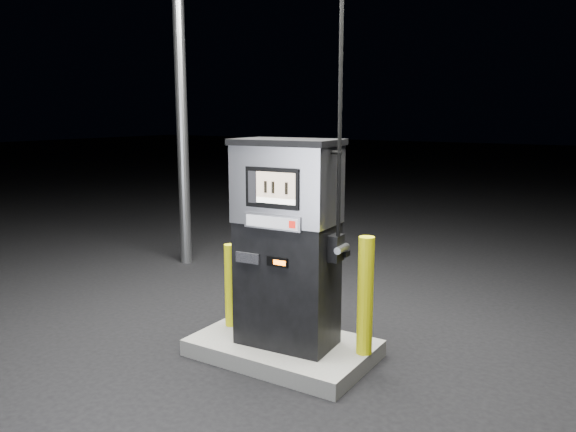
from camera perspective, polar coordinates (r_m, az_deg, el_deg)
The scene contains 5 objects.
ground at distance 5.30m, azimuth -0.50°, elevation -14.00°, with size 80.00×80.00×0.00m, color black.
pump_island at distance 5.27m, azimuth -0.51°, elevation -13.25°, with size 1.60×1.00×0.15m, color #63635E.
fuel_dispenser at distance 4.90m, azimuth -0.07°, elevation -2.60°, with size 1.02×0.60×3.79m.
bollard_left at distance 5.48m, azimuth -5.89°, elevation -7.02°, with size 0.11×0.11×0.81m, color #D6D50B.
bollard_right at distance 4.85m, azimuth 7.86°, elevation -8.05°, with size 0.14×0.14×1.03m, color #D6D50B.
Camera 1 is at (2.61, -4.06, 2.18)m, focal length 35.00 mm.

